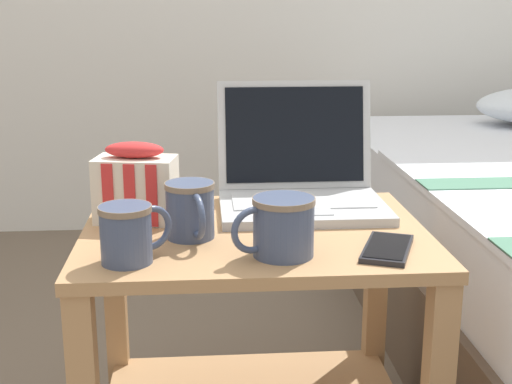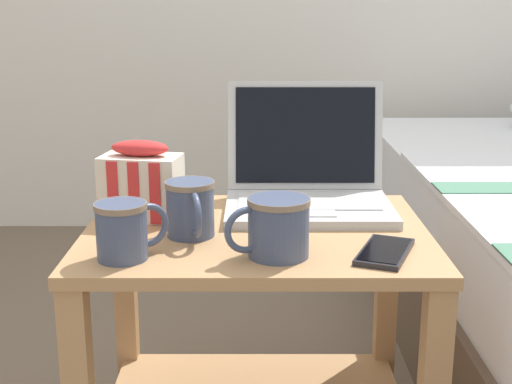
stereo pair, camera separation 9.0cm
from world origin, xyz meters
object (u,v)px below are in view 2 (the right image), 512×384
Objects in this scene: mug_mid_center at (124,228)px; cell_phone at (385,252)px; laptop at (307,183)px; snack_bag at (141,183)px; mug_front_left at (191,206)px; mug_front_right at (277,224)px.

mug_mid_center is 0.70× the size of cell_phone.
snack_bag is (-0.32, -0.08, 0.02)m from laptop.
laptop is 2.03× the size of snack_bag.
snack_bag reaches higher than mug_front_left.
cell_phone is (0.43, -0.21, -0.06)m from snack_bag.
laptop reaches higher than mug_front_right.
mug_front_right reaches higher than mug_mid_center.
cell_phone is at bearing -69.37° from laptop.
snack_bag reaches higher than mug_front_right.
cell_phone is at bearing -16.26° from mug_front_left.
mug_front_left is at bearing -138.78° from laptop.
laptop is 0.31m from cell_phone.
laptop reaches higher than cell_phone.
laptop is at bearing 41.22° from mug_front_left.
mug_front_left is 0.80× the size of snack_bag.
mug_mid_center is at bearing -177.50° from cell_phone.
mug_front_left is 0.92× the size of mug_front_right.
laptop reaches higher than mug_mid_center.
laptop is 1.99× the size of cell_phone.
mug_front_left is at bearing -47.33° from snack_bag.
mug_front_right is 0.85× the size of cell_phone.
laptop is 0.30m from mug_front_right.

